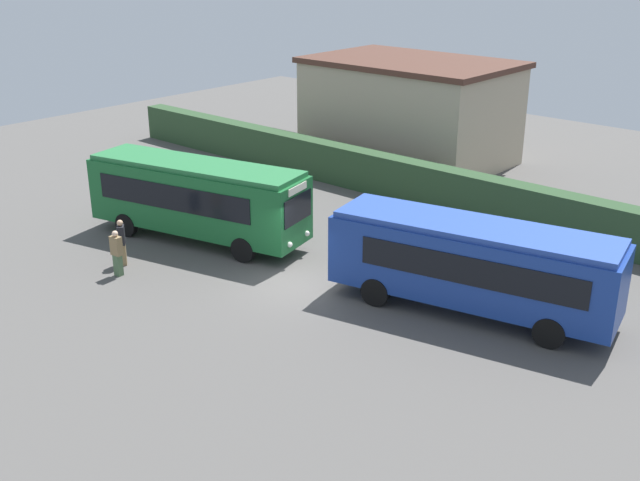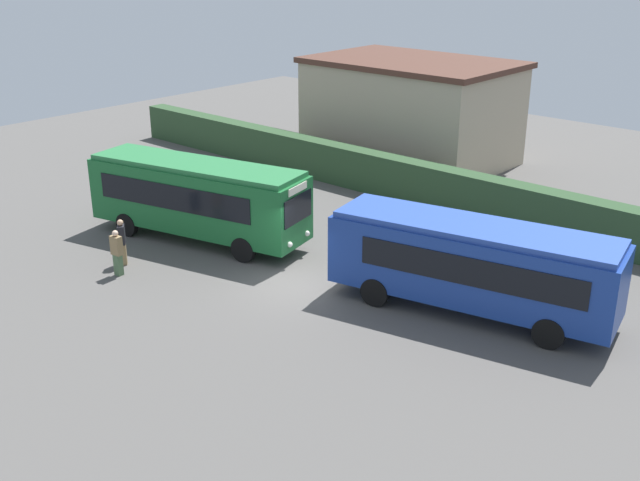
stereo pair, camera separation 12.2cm
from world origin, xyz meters
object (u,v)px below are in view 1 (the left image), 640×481
at_px(person_center, 122,241).
at_px(traffic_cone, 380,214).
at_px(person_right, 117,252).
at_px(bus_blue, 472,262).
at_px(bus_green, 197,196).
at_px(person_left, 232,201).

bearing_deg(person_center, traffic_cone, 16.44).
height_order(person_center, person_right, person_center).
bearing_deg(bus_blue, person_center, 12.24).
xyz_separation_m(bus_green, person_right, (0.57, -4.36, -0.96)).
height_order(person_right, traffic_cone, person_right).
height_order(bus_blue, person_center, bus_blue).
bearing_deg(person_center, bus_blue, -27.03).
distance_m(person_center, person_right, 1.00).
bearing_deg(person_right, bus_green, 2.06).
bearing_deg(traffic_cone, person_center, -112.51).
distance_m(bus_blue, person_left, 12.28).
xyz_separation_m(person_center, person_right, (0.71, -0.71, -0.03)).
bearing_deg(bus_green, traffic_cone, 45.18).
bearing_deg(traffic_cone, bus_green, -121.66).
bearing_deg(bus_green, person_center, -105.35).
relative_size(bus_blue, person_right, 5.54).
xyz_separation_m(bus_green, person_left, (-0.42, 2.21, -0.86)).
distance_m(bus_green, person_left, 2.41).
bearing_deg(bus_blue, person_right, 16.45).
distance_m(bus_green, person_center, 3.77).
height_order(bus_green, person_right, bus_green).
height_order(bus_green, person_center, bus_green).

